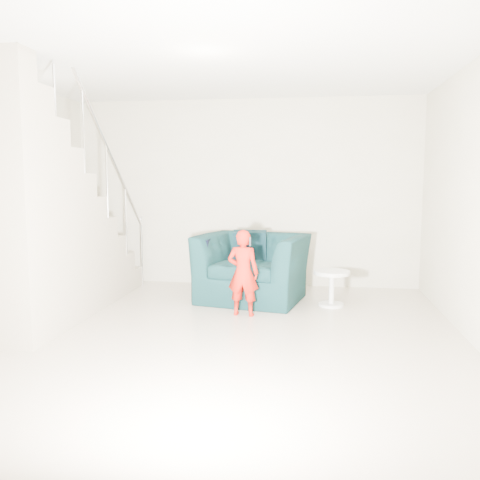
{
  "coord_description": "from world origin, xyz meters",
  "views": [
    {
      "loc": [
        0.98,
        -4.62,
        1.56
      ],
      "look_at": [
        0.15,
        1.2,
        0.85
      ],
      "focal_mm": 38.0,
      "sensor_mm": 36.0,
      "label": 1
    }
  ],
  "objects_px": {
    "side_table": "(332,282)",
    "staircase": "(38,235)",
    "armchair": "(253,267)",
    "toddler": "(243,273)"
  },
  "relations": [
    {
      "from": "side_table",
      "to": "staircase",
      "type": "relative_size",
      "value": 0.12
    },
    {
      "from": "armchair",
      "to": "staircase",
      "type": "height_order",
      "value": "staircase"
    },
    {
      "from": "toddler",
      "to": "staircase",
      "type": "height_order",
      "value": "staircase"
    },
    {
      "from": "toddler",
      "to": "side_table",
      "type": "distance_m",
      "value": 1.19
    },
    {
      "from": "armchair",
      "to": "side_table",
      "type": "height_order",
      "value": "armchair"
    },
    {
      "from": "armchair",
      "to": "toddler",
      "type": "bearing_deg",
      "value": -79.72
    },
    {
      "from": "armchair",
      "to": "staircase",
      "type": "bearing_deg",
      "value": -138.97
    },
    {
      "from": "armchair",
      "to": "staircase",
      "type": "xyz_separation_m",
      "value": [
        -2.23,
        -1.25,
        0.52
      ]
    },
    {
      "from": "side_table",
      "to": "staircase",
      "type": "distance_m",
      "value": 3.46
    },
    {
      "from": "armchair",
      "to": "toddler",
      "type": "height_order",
      "value": "toddler"
    }
  ]
}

